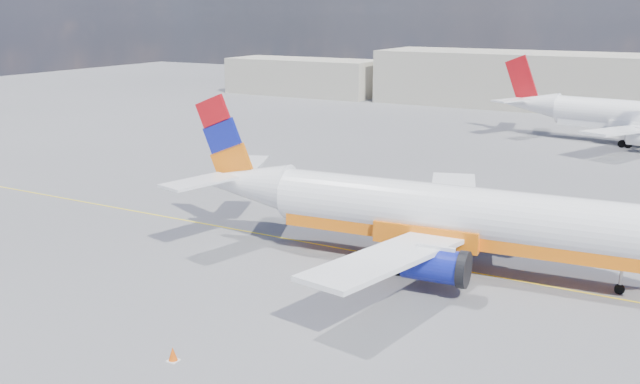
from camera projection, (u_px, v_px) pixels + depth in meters
The scene contains 6 objects.
ground at pixel (337, 267), 40.54m from camera, with size 240.00×240.00×0.00m, color #57575B.
taxi_line at pixel (360, 252), 43.07m from camera, with size 70.00×0.15×0.01m, color yellow.
terminal_main at pixel (619, 84), 100.41m from camera, with size 70.00×14.00×8.00m, color #B0AA98.
terminal_annex at pixel (304, 77), 121.93m from camera, with size 26.00×10.00×6.00m, color #B0AA98.
main_jet at pixel (432, 214), 40.08m from camera, with size 30.43×24.00×9.23m.
traffic_cone at pixel (173, 354), 29.68m from camera, with size 0.45×0.45×0.63m.
Camera 1 is at (17.93, -33.73, 14.27)m, focal length 40.00 mm.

